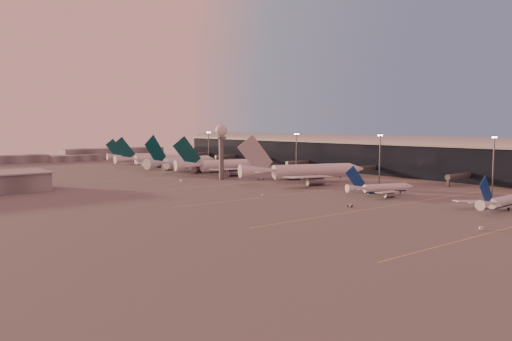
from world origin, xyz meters
TOP-DOWN VIEW (x-y plane):
  - ground at (0.00, 0.00)m, footprint 700.00×700.00m
  - taxiway_markings at (30.00, 56.00)m, footprint 180.00×185.25m
  - terminal at (107.88, 110.09)m, footprint 57.00×362.00m
  - radar_tower at (5.00, 120.00)m, footprint 6.40×6.40m
  - mast_a at (58.00, 0.00)m, footprint 3.60×0.56m
  - mast_b at (55.00, 55.00)m, footprint 3.60×0.56m
  - mast_c at (50.00, 110.00)m, footprint 3.60×0.56m
  - mast_d at (48.00, 200.00)m, footprint 3.60×0.56m
  - distant_horizon at (2.62, 325.14)m, footprint 165.00×37.50m
  - narrowbody_near at (24.22, -20.27)m, footprint 33.22×26.48m
  - narrowbody_mid at (22.66, 28.94)m, footprint 31.53×24.75m
  - widebody_white at (31.04, 83.15)m, footprint 67.18×52.97m
  - greentail_a at (23.35, 143.35)m, footprint 63.19×50.71m
  - greentail_b at (13.61, 175.78)m, footprint 62.33×49.48m
  - greentail_c at (17.15, 223.37)m, footprint 58.75×47.46m
  - greentail_d at (24.92, 262.56)m, footprint 52.36×42.06m
  - gsv_truck_a at (-10.97, -31.59)m, footprint 5.15×4.82m
  - gsv_catering_a at (49.56, -7.67)m, footprint 4.97×3.10m
  - gsv_tug_mid at (-9.63, 16.98)m, footprint 3.57×4.10m
  - gsv_truck_b at (46.48, 49.39)m, footprint 6.21×2.93m
  - gsv_truck_c at (-17.29, 57.30)m, footprint 3.81×4.84m
  - gsv_catering_b at (57.09, 69.76)m, footprint 6.02×3.65m
  - gsv_tug_far at (20.98, 106.30)m, footprint 2.66×4.01m
  - gsv_truck_d at (-17.15, 124.79)m, footprint 3.36×6.36m
  - gsv_tug_hangar at (34.18, 161.42)m, footprint 3.10×1.98m

SIDE VIEW (x-z plane):
  - ground at x=0.00m, z-range 0.00..0.00m
  - taxiway_markings at x=30.00m, z-range 0.00..0.02m
  - gsv_tug_hangar at x=34.18m, z-range 0.01..0.87m
  - gsv_tug_mid at x=-9.63m, z-range 0.02..1.02m
  - gsv_tug_far at x=20.98m, z-range 0.02..1.10m
  - gsv_truck_c at x=-17.29m, z-range 0.02..1.89m
  - gsv_truck_a at x=-10.97m, z-range 0.02..2.12m
  - gsv_truck_b at x=46.48m, z-range 0.02..2.44m
  - gsv_truck_d at x=-17.15m, z-range 0.02..2.47m
  - gsv_catering_a at x=49.56m, z-range 0.00..3.78m
  - gsv_catering_b at x=57.09m, z-range 0.00..4.60m
  - narrowbody_mid at x=22.66m, z-range -3.79..8.95m
  - narrowbody_near at x=24.22m, z-range -3.86..9.11m
  - greentail_d at x=24.92m, z-range -6.16..12.89m
  - greentail_c at x=17.15m, z-range -6.90..14.44m
  - distant_horizon at x=2.62m, z-range -0.61..8.39m
  - greentail_a at x=23.35m, z-range -7.45..15.58m
  - greentail_b at x=13.61m, z-range -7.63..15.96m
  - widebody_white at x=31.04m, z-range -8.01..16.51m
  - terminal at x=107.88m, z-range -1.00..22.04m
  - mast_a at x=58.00m, z-range 1.24..26.24m
  - mast_b at x=55.00m, z-range 1.24..26.24m
  - mast_c at x=50.00m, z-range 1.24..26.24m
  - mast_d at x=48.00m, z-range 1.24..26.24m
  - radar_tower at x=5.00m, z-range 5.40..36.50m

